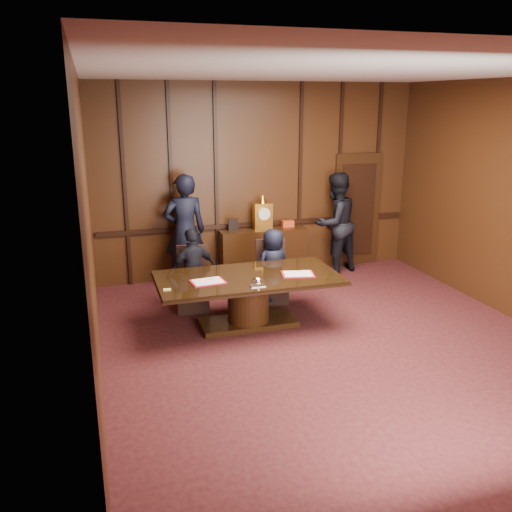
{
  "coord_description": "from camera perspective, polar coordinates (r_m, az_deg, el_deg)",
  "views": [
    {
      "loc": [
        -2.93,
        -5.97,
        3.19
      ],
      "look_at": [
        -0.79,
        1.09,
        1.05
      ],
      "focal_mm": 38.0,
      "sensor_mm": 36.0,
      "label": 1
    }
  ],
  "objects": [
    {
      "name": "conference_table",
      "position": [
        7.82,
        -0.82,
        -3.85
      ],
      "size": [
        2.62,
        1.32,
        0.76
      ],
      "color": "black",
      "rests_on": "ground"
    },
    {
      "name": "chair_left",
      "position": [
        8.57,
        -6.62,
        -3.7
      ],
      "size": [
        0.56,
        0.56,
        0.99
      ],
      "rotation": [
        0.0,
        0.0,
        -0.18
      ],
      "color": "black",
      "rests_on": "ground"
    },
    {
      "name": "signatory_left",
      "position": [
        8.38,
        -6.63,
        -1.52
      ],
      "size": [
        0.83,
        0.51,
        1.32
      ],
      "primitive_type": "imported",
      "rotation": [
        0.0,
        0.0,
        3.41
      ],
      "color": "black",
      "rests_on": "ground"
    },
    {
      "name": "notepad",
      "position": [
        7.26,
        -9.33,
        -3.52
      ],
      "size": [
        0.11,
        0.08,
        0.01
      ],
      "primitive_type": "cube",
      "rotation": [
        0.0,
        0.0,
        -0.12
      ],
      "color": "#D4CA67",
      "rests_on": "conference_table"
    },
    {
      "name": "inkstand",
      "position": [
        7.32,
        0.15,
        -2.76
      ],
      "size": [
        0.2,
        0.14,
        0.12
      ],
      "color": "white",
      "rests_on": "conference_table"
    },
    {
      "name": "witness_left",
      "position": [
        9.44,
        -7.49,
        2.6
      ],
      "size": [
        0.73,
        0.48,
        1.99
      ],
      "primitive_type": "imported",
      "rotation": [
        0.0,
        0.0,
        3.15
      ],
      "color": "black",
      "rests_on": "ground"
    },
    {
      "name": "folder_left",
      "position": [
        7.51,
        -5.09,
        -2.7
      ],
      "size": [
        0.49,
        0.37,
        0.02
      ],
      "rotation": [
        0.0,
        0.0,
        0.1
      ],
      "color": "#B21020",
      "rests_on": "conference_table"
    },
    {
      "name": "folder_right",
      "position": [
        7.82,
        4.43,
        -1.91
      ],
      "size": [
        0.52,
        0.42,
        0.02
      ],
      "rotation": [
        0.0,
        0.0,
        -0.2
      ],
      "color": "#B21020",
      "rests_on": "conference_table"
    },
    {
      "name": "sideboard",
      "position": [
        10.05,
        0.69,
        0.57
      ],
      "size": [
        1.6,
        0.45,
        1.54
      ],
      "color": "black",
      "rests_on": "ground"
    },
    {
      "name": "room",
      "position": [
        6.96,
        9.06,
        3.81
      ],
      "size": [
        7.0,
        7.04,
        3.5
      ],
      "color": "black",
      "rests_on": "ground"
    },
    {
      "name": "signatory_right",
      "position": [
        8.7,
        1.82,
        -1.06
      ],
      "size": [
        0.69,
        0.55,
        1.22
      ],
      "primitive_type": "imported",
      "rotation": [
        0.0,
        0.0,
        3.45
      ],
      "color": "black",
      "rests_on": "ground"
    },
    {
      "name": "chair_right",
      "position": [
        8.87,
        1.67,
        -2.89
      ],
      "size": [
        0.56,
        0.56,
        0.99
      ],
      "rotation": [
        0.0,
        0.0,
        -0.18
      ],
      "color": "black",
      "rests_on": "ground"
    },
    {
      "name": "witness_right",
      "position": [
        10.29,
        8.32,
        3.43
      ],
      "size": [
        1.11,
        0.99,
        1.9
      ],
      "primitive_type": "imported",
      "rotation": [
        0.0,
        0.0,
        3.48
      ],
      "color": "black",
      "rests_on": "ground"
    }
  ]
}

